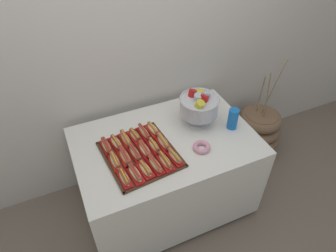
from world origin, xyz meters
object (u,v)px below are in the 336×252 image
(hot_dog_8, at_px, (135,153))
(donut, at_px, (202,147))
(hot_dog_6, at_px, (115,161))
(hot_dog_7, at_px, (125,157))
(hot_dog_2, at_px, (145,169))
(hot_dog_12, at_px, (106,146))
(floor_vase, at_px, (257,133))
(cup_stack, at_px, (233,119))
(hot_dog_14, at_px, (126,139))
(hot_dog_1, at_px, (135,173))
(hot_dog_13, at_px, (116,143))
(punch_bowl, at_px, (199,105))
(hot_dog_10, at_px, (154,146))
(hot_dog_3, at_px, (155,165))
(hot_dog_15, at_px, (135,136))
(buffet_table, at_px, (166,172))
(hot_dog_16, at_px, (144,132))
(serving_tray, at_px, (140,155))
(hot_dog_9, at_px, (145,150))
(hot_dog_4, at_px, (165,161))
(hot_dog_11, at_px, (163,142))
(hot_dog_17, at_px, (153,129))
(hot_dog_5, at_px, (175,157))
(hot_dog_0, at_px, (125,178))

(hot_dog_8, bearing_deg, donut, -14.27)
(hot_dog_6, distance_m, hot_dog_7, 0.08)
(hot_dog_2, bearing_deg, hot_dog_12, 119.77)
(floor_vase, height_order, donut, floor_vase)
(hot_dog_7, xyz_separation_m, cup_stack, (0.87, 0.00, 0.05))
(hot_dog_8, height_order, hot_dog_14, hot_dog_8)
(hot_dog_1, relative_size, hot_dog_6, 1.04)
(hot_dog_7, height_order, cup_stack, cup_stack)
(hot_dog_6, relative_size, cup_stack, 1.03)
(hot_dog_13, distance_m, cup_stack, 0.90)
(hot_dog_14, height_order, punch_bowl, punch_bowl)
(hot_dog_10, bearing_deg, hot_dog_3, -109.12)
(hot_dog_15, bearing_deg, buffet_table, -26.59)
(hot_dog_1, relative_size, hot_dog_16, 1.03)
(serving_tray, bearing_deg, hot_dog_1, -118.96)
(hot_dog_3, height_order, hot_dog_9, hot_dog_3)
(hot_dog_4, xyz_separation_m, donut, (0.30, 0.03, -0.01))
(hot_dog_16, bearing_deg, hot_dog_2, -109.12)
(hot_dog_6, bearing_deg, hot_dog_11, 5.33)
(hot_dog_12, bearing_deg, buffet_table, -10.68)
(serving_tray, distance_m, hot_dog_10, 0.12)
(hot_dog_14, bearing_deg, cup_stack, -11.79)
(serving_tray, distance_m, hot_dog_1, 0.20)
(hot_dog_17, bearing_deg, hot_dog_7, -145.86)
(hot_dog_3, relative_size, hot_dog_16, 1.00)
(hot_dog_12, relative_size, hot_dog_13, 1.00)
(hot_dog_4, distance_m, hot_dog_12, 0.45)
(hot_dog_5, height_order, hot_dog_11, hot_dog_11)
(hot_dog_10, bearing_deg, buffet_table, 26.55)
(hot_dog_8, xyz_separation_m, donut, (0.47, -0.12, -0.02))
(hot_dog_14, bearing_deg, hot_dog_10, -42.40)
(hot_dog_13, bearing_deg, hot_dog_6, -109.12)
(hot_dog_13, height_order, hot_dog_15, hot_dog_15)
(buffet_table, xyz_separation_m, serving_tray, (-0.22, -0.07, 0.37))
(hot_dog_13, height_order, hot_dog_14, hot_dog_14)
(hot_dog_4, relative_size, cup_stack, 1.08)
(hot_dog_2, bearing_deg, hot_dog_10, 53.05)
(hot_dog_3, distance_m, hot_dog_11, 0.22)
(hot_dog_0, relative_size, hot_dog_4, 0.89)
(hot_dog_0, relative_size, hot_dog_13, 0.98)
(hot_dog_3, bearing_deg, hot_dog_15, 95.33)
(hot_dog_15, distance_m, hot_dog_16, 0.08)
(hot_dog_15, bearing_deg, hot_dog_0, -118.96)
(hot_dog_1, bearing_deg, hot_dog_3, 5.33)
(buffet_table, height_order, hot_dog_7, hot_dog_7)
(hot_dog_6, bearing_deg, hot_dog_14, 53.05)
(buffet_table, distance_m, hot_dog_7, 0.53)
(hot_dog_1, height_order, hot_dog_14, same)
(buffet_table, xyz_separation_m, hot_dog_6, (-0.41, -0.08, 0.40))
(hot_dog_2, distance_m, hot_dog_15, 0.34)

